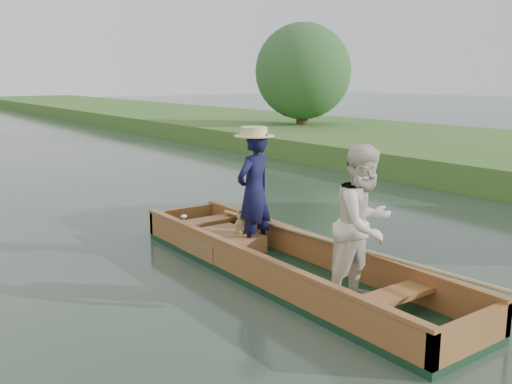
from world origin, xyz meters
TOP-DOWN VIEW (x-y plane):
  - ground at (0.00, 0.00)m, footprint 120.00×120.00m
  - punt at (0.05, -0.15)m, footprint 1.12×5.14m

SIDE VIEW (x-z plane):
  - ground at x=0.00m, z-range 0.00..0.00m
  - punt at x=0.05m, z-range -0.29..1.42m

